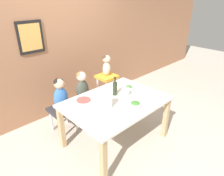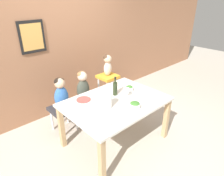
# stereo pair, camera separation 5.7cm
# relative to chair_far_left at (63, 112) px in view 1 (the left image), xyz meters

# --- Properties ---
(ground_plane) EXTENTS (14.00, 14.00, 0.00)m
(ground_plane) POSITION_rel_chair_far_left_xyz_m (0.44, -0.81, -0.38)
(ground_plane) COLOR #BCB2A3
(wall_back) EXTENTS (10.00, 0.09, 2.70)m
(wall_back) POSITION_rel_chair_far_left_xyz_m (0.44, 0.65, 0.97)
(wall_back) COLOR #9E6B4C
(wall_back) RESTS_ON ground_plane
(dining_table) EXTENTS (1.46, 1.06, 0.74)m
(dining_table) POSITION_rel_chair_far_left_xyz_m (0.44, -0.81, 0.27)
(dining_table) COLOR silver
(dining_table) RESTS_ON ground_plane
(chair_far_left) EXTENTS (0.40, 0.40, 0.45)m
(chair_far_left) POSITION_rel_chair_far_left_xyz_m (0.00, 0.00, 0.00)
(chair_far_left) COLOR silver
(chair_far_left) RESTS_ON ground_plane
(chair_far_center) EXTENTS (0.40, 0.40, 0.45)m
(chair_far_center) POSITION_rel_chair_far_left_xyz_m (0.43, 0.00, 0.00)
(chair_far_center) COLOR silver
(chair_far_center) RESTS_ON ground_plane
(chair_right_highchair) EXTENTS (0.34, 0.34, 0.75)m
(chair_right_highchair) POSITION_rel_chair_far_left_xyz_m (1.01, 0.00, 0.21)
(chair_right_highchair) COLOR silver
(chair_right_highchair) RESTS_ON ground_plane
(person_child_left) EXTENTS (0.24, 0.17, 0.53)m
(person_child_left) POSITION_rel_chair_far_left_xyz_m (0.00, 0.00, 0.35)
(person_child_left) COLOR #3366B2
(person_child_left) RESTS_ON chair_far_left
(person_child_center) EXTENTS (0.24, 0.17, 0.53)m
(person_child_center) POSITION_rel_chair_far_left_xyz_m (0.43, 0.00, 0.35)
(person_child_center) COLOR #3D4238
(person_child_center) RESTS_ON chair_far_center
(person_baby_right) EXTENTS (0.17, 0.16, 0.40)m
(person_baby_right) POSITION_rel_chair_far_left_xyz_m (1.01, 0.00, 0.61)
(person_baby_right) COLOR beige
(person_baby_right) RESTS_ON chair_right_highchair
(wine_bottle) EXTENTS (0.07, 0.07, 0.30)m
(wine_bottle) POSITION_rel_chair_far_left_xyz_m (0.57, -0.66, 0.48)
(wine_bottle) COLOR #232D19
(wine_bottle) RESTS_ON dining_table
(paper_towel_roll) EXTENTS (0.11, 0.11, 0.22)m
(paper_towel_roll) POSITION_rel_chair_far_left_xyz_m (0.24, -0.87, 0.48)
(paper_towel_roll) COLOR white
(paper_towel_roll) RESTS_ON dining_table
(wine_glass_near) EXTENTS (0.08, 0.08, 0.16)m
(wine_glass_near) POSITION_rel_chair_far_left_xyz_m (0.66, -0.84, 0.48)
(wine_glass_near) COLOR white
(wine_glass_near) RESTS_ON dining_table
(salad_bowl_large) EXTENTS (0.16, 0.16, 0.09)m
(salad_bowl_large) POSITION_rel_chair_far_left_xyz_m (0.51, -1.12, 0.41)
(salad_bowl_large) COLOR white
(salad_bowl_large) RESTS_ON dining_table
(salad_bowl_small) EXTENTS (0.13, 0.13, 0.09)m
(salad_bowl_small) POSITION_rel_chair_far_left_xyz_m (0.84, -0.71, 0.41)
(salad_bowl_small) COLOR white
(salad_bowl_small) RESTS_ON dining_table
(dinner_plate_front_left) EXTENTS (0.21, 0.21, 0.01)m
(dinner_plate_front_left) POSITION_rel_chair_far_left_xyz_m (-0.04, -1.10, 0.37)
(dinner_plate_front_left) COLOR silver
(dinner_plate_front_left) RESTS_ON dining_table
(dinner_plate_back_left) EXTENTS (0.21, 0.21, 0.01)m
(dinner_plate_back_left) POSITION_rel_chair_far_left_xyz_m (0.11, -0.47, 0.37)
(dinner_plate_back_left) COLOR #D14C47
(dinner_plate_back_left) RESTS_ON dining_table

